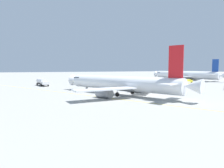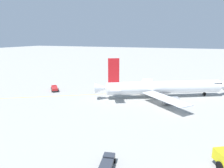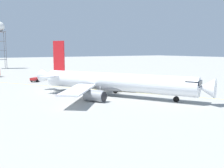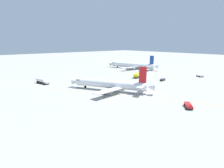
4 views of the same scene
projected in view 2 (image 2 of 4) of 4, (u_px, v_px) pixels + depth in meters
name	position (u px, v px, depth m)	size (l,w,h in m)	color
ground_plane	(161.00, 102.00, 56.82)	(600.00, 600.00, 0.00)	#9E9E99
airliner_main	(162.00, 88.00, 60.48)	(29.29, 37.34, 11.89)	white
ops_pickup_truck	(54.00, 88.00, 68.57)	(5.55, 5.11, 1.41)	#232326
baggage_truck_truck	(107.00, 164.00, 27.84)	(4.33, 2.48, 1.22)	#232326
taxiway_centreline	(157.00, 92.00, 67.39)	(76.28, 129.43, 0.01)	yellow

